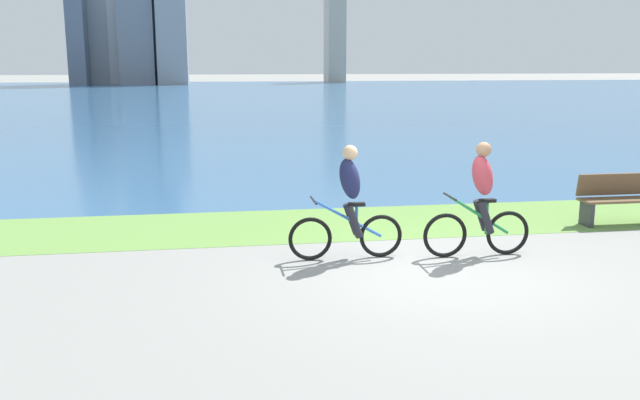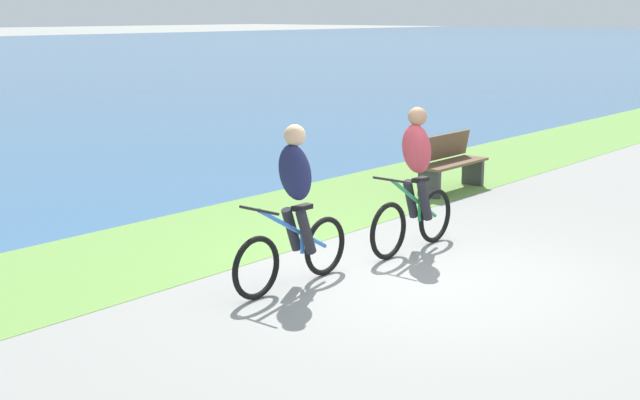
{
  "view_description": "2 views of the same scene",
  "coord_description": "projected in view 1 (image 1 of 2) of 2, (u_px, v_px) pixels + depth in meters",
  "views": [
    {
      "loc": [
        -2.98,
        -8.66,
        2.85
      ],
      "look_at": [
        -1.43,
        1.05,
        0.84
      ],
      "focal_mm": 38.03,
      "sensor_mm": 36.0,
      "label": 1
    },
    {
      "loc": [
        -7.4,
        -4.93,
        2.78
      ],
      "look_at": [
        -0.7,
        0.73,
        0.86
      ],
      "focal_mm": 48.21,
      "sensor_mm": 36.0,
      "label": 2
    }
  ],
  "objects": [
    {
      "name": "ground_plane",
      "position": [
        433.0,
        271.0,
        9.41
      ],
      "size": [
        300.0,
        300.0,
        0.0
      ],
      "primitive_type": "plane",
      "color": "gray"
    },
    {
      "name": "grass_strip_bayside",
      "position": [
        381.0,
        222.0,
        12.27
      ],
      "size": [
        120.0,
        2.54,
        0.01
      ],
      "primitive_type": "cube",
      "color": "#6B9947",
      "rests_on": "ground"
    },
    {
      "name": "bay_water_surface",
      "position": [
        247.0,
        97.0,
        56.22
      ],
      "size": [
        300.0,
        88.31,
        0.0
      ],
      "primitive_type": "cube",
      "color": "#386693",
      "rests_on": "ground"
    },
    {
      "name": "cyclist_lead",
      "position": [
        349.0,
        203.0,
        9.83
      ],
      "size": [
        1.7,
        0.52,
        1.68
      ],
      "color": "black",
      "rests_on": "ground"
    },
    {
      "name": "cyclist_trailing",
      "position": [
        480.0,
        201.0,
        9.97
      ],
      "size": [
        1.65,
        0.52,
        1.71
      ],
      "color": "black",
      "rests_on": "ground"
    },
    {
      "name": "bench_near_path",
      "position": [
        620.0,
        199.0,
        12.05
      ],
      "size": [
        1.5,
        0.47,
        0.9
      ],
      "color": "brown",
      "rests_on": "ground"
    },
    {
      "name": "city_skyline_far_shore",
      "position": [
        159.0,
        9.0,
        86.0
      ],
      "size": [
        35.63,
        10.01,
        23.29
      ],
      "color": "slate",
      "rests_on": "ground"
    }
  ]
}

